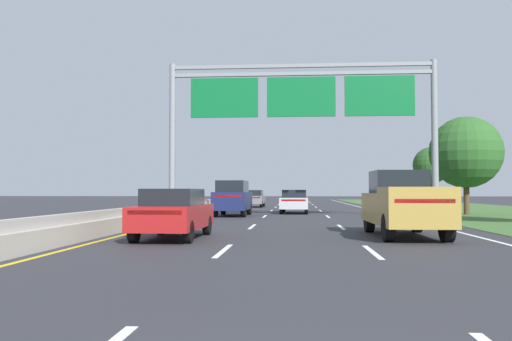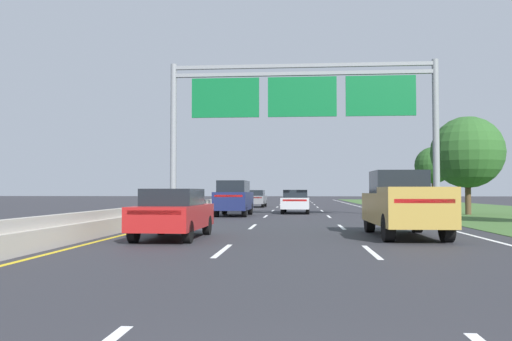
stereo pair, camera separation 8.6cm
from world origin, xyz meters
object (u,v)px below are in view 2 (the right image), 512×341
at_px(overhead_sign_gantry, 302,105).
at_px(roadside_tree_far, 433,165).
at_px(pickup_truck_gold, 403,204).
at_px(car_silver_centre_lane_sedan, 296,201).
at_px(car_red_left_lane_sedan, 173,213).
at_px(roadside_tree_mid, 467,152).
at_px(car_navy_left_lane_suv, 234,198).
at_px(car_grey_left_lane_sedan, 255,198).

xyz_separation_m(overhead_sign_gantry, roadside_tree_far, (12.21, 20.24, -2.46)).
relative_size(overhead_sign_gantry, pickup_truck_gold, 2.77).
distance_m(car_silver_centre_lane_sedan, car_red_left_lane_sedan, 19.58).
relative_size(overhead_sign_gantry, roadside_tree_mid, 2.43).
bearing_deg(car_silver_centre_lane_sedan, car_navy_left_lane_suv, 138.39).
bearing_deg(pickup_truck_gold, car_red_left_lane_sedan, 99.06).
bearing_deg(car_red_left_lane_sedan, overhead_sign_gantry, -16.86).
distance_m(car_grey_left_lane_sedan, car_red_left_lane_sedan, 32.50).
relative_size(overhead_sign_gantry, car_silver_centre_lane_sedan, 3.39).
bearing_deg(car_grey_left_lane_sedan, pickup_truck_gold, -165.67).
bearing_deg(pickup_truck_gold, overhead_sign_gantry, 14.26).
bearing_deg(car_navy_left_lane_suv, car_silver_centre_lane_sedan, -42.24).
relative_size(car_navy_left_lane_suv, roadside_tree_far, 0.85).
xyz_separation_m(pickup_truck_gold, car_red_left_lane_sedan, (-7.41, -1.30, -0.26)).
xyz_separation_m(car_navy_left_lane_suv, car_red_left_lane_sedan, (-0.09, -15.25, -0.28)).
bearing_deg(car_navy_left_lane_suv, pickup_truck_gold, -151.48).
bearing_deg(roadside_tree_mid, roadside_tree_far, 83.47).
relative_size(car_silver_centre_lane_sedan, car_grey_left_lane_sedan, 1.00).
relative_size(pickup_truck_gold, roadside_tree_mid, 0.88).
bearing_deg(car_silver_centre_lane_sedan, car_red_left_lane_sedan, 170.29).
height_order(pickup_truck_gold, car_red_left_lane_sedan, pickup_truck_gold).
bearing_deg(roadside_tree_far, car_red_left_lane_sedan, -116.13).
relative_size(car_navy_left_lane_suv, car_grey_left_lane_sedan, 1.07).
distance_m(pickup_truck_gold, car_red_left_lane_sedan, 7.53).
height_order(car_red_left_lane_sedan, roadside_tree_mid, roadside_tree_mid).
relative_size(pickup_truck_gold, car_navy_left_lane_suv, 1.15).
relative_size(car_silver_centre_lane_sedan, car_navy_left_lane_suv, 0.94).
relative_size(car_grey_left_lane_sedan, roadside_tree_mid, 0.71).
bearing_deg(car_red_left_lane_sedan, pickup_truck_gold, -79.25).
bearing_deg(roadside_tree_far, car_navy_left_lane_suv, -131.91).
distance_m(overhead_sign_gantry, car_red_left_lane_sedan, 14.88).
height_order(car_grey_left_lane_sedan, roadside_tree_mid, roadside_tree_mid).
height_order(overhead_sign_gantry, pickup_truck_gold, overhead_sign_gantry).
xyz_separation_m(overhead_sign_gantry, pickup_truck_gold, (3.22, -11.88, -5.23)).
xyz_separation_m(pickup_truck_gold, car_grey_left_lane_sedan, (-7.39, 31.20, -0.26)).
relative_size(car_grey_left_lane_sedan, car_red_left_lane_sedan, 1.00).
relative_size(car_navy_left_lane_suv, car_red_left_lane_sedan, 1.07).
height_order(overhead_sign_gantry, roadside_tree_far, overhead_sign_gantry).
xyz_separation_m(car_silver_centre_lane_sedan, car_red_left_lane_sedan, (-3.79, -19.21, 0.00)).
bearing_deg(car_silver_centre_lane_sedan, roadside_tree_far, -40.14).
relative_size(overhead_sign_gantry, roadside_tree_far, 2.71).
bearing_deg(roadside_tree_far, car_silver_centre_lane_sedan, -131.58).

